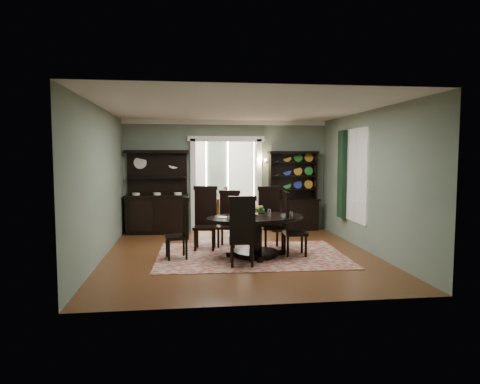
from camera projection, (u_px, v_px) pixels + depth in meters
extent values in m
cube|color=#552B16|center=(240.00, 255.00, 8.86)|extent=(5.50, 6.00, 0.01)
cube|color=silver|center=(240.00, 108.00, 8.60)|extent=(5.50, 6.00, 0.01)
cube|color=slate|center=(101.00, 184.00, 8.39)|extent=(0.01, 6.00, 3.00)
cube|color=slate|center=(368.00, 182.00, 9.07)|extent=(0.01, 6.00, 3.00)
cube|color=slate|center=(268.00, 196.00, 5.76)|extent=(5.50, 0.01, 3.00)
cube|color=slate|center=(158.00, 176.00, 11.47)|extent=(1.85, 0.01, 3.00)
cube|color=slate|center=(291.00, 175.00, 11.92)|extent=(1.85, 0.01, 3.00)
cube|color=slate|center=(226.00, 130.00, 11.59)|extent=(1.80, 0.01, 0.50)
cube|color=white|center=(226.00, 122.00, 11.52)|extent=(5.50, 0.10, 0.12)
cube|color=#552B16|center=(221.00, 220.00, 13.55)|extent=(3.50, 3.50, 0.01)
cube|color=silver|center=(221.00, 125.00, 13.30)|extent=(3.50, 3.50, 0.01)
cube|color=slate|center=(164.00, 173.00, 13.21)|extent=(0.01, 3.50, 3.00)
cube|color=slate|center=(275.00, 173.00, 13.64)|extent=(0.01, 3.50, 3.00)
cube|color=slate|center=(217.00, 171.00, 15.15)|extent=(3.50, 0.01, 3.00)
cube|color=white|center=(193.00, 170.00, 14.99)|extent=(1.05, 0.06, 2.20)
cube|color=white|center=(241.00, 170.00, 15.21)|extent=(1.05, 0.06, 2.20)
cube|color=white|center=(193.00, 185.00, 11.60)|extent=(0.14, 0.25, 2.50)
cube|color=white|center=(258.00, 184.00, 11.83)|extent=(0.14, 0.25, 2.50)
cube|color=white|center=(226.00, 139.00, 11.61)|extent=(2.08, 0.25, 0.14)
cube|color=white|center=(357.00, 175.00, 9.66)|extent=(0.02, 1.10, 2.00)
cube|color=white|center=(356.00, 176.00, 9.65)|extent=(0.01, 1.22, 2.12)
cube|color=black|center=(342.00, 174.00, 10.32)|extent=(0.10, 0.35, 2.10)
cube|color=#CA8535|center=(261.00, 163.00, 11.70)|extent=(0.08, 0.05, 0.18)
sphere|color=#FFD88C|center=(258.00, 160.00, 11.54)|extent=(0.07, 0.07, 0.07)
sphere|color=#FFD88C|center=(265.00, 160.00, 11.56)|extent=(0.07, 0.07, 0.07)
cube|color=maroon|center=(251.00, 255.00, 8.79)|extent=(3.90, 2.74, 0.01)
ellipsoid|color=black|center=(256.00, 218.00, 8.68)|extent=(2.33, 1.79, 0.05)
cylinder|color=black|center=(256.00, 220.00, 8.68)|extent=(2.34, 2.34, 0.03)
cylinder|color=black|center=(256.00, 236.00, 8.71)|extent=(0.26, 0.26, 0.72)
cylinder|color=black|center=(255.00, 253.00, 8.74)|extent=(0.92, 0.92, 0.11)
cylinder|color=silver|center=(257.00, 215.00, 8.69)|extent=(0.31, 0.31, 0.06)
cube|color=black|center=(205.00, 228.00, 9.28)|extent=(0.55, 0.54, 0.06)
cube|color=black|center=(206.00, 207.00, 9.46)|extent=(0.49, 0.12, 0.83)
cube|color=black|center=(206.00, 188.00, 9.42)|extent=(0.54, 0.15, 0.09)
cylinder|color=black|center=(195.00, 240.00, 9.11)|extent=(0.05, 0.05, 0.49)
cylinder|color=black|center=(213.00, 240.00, 9.11)|extent=(0.05, 0.05, 0.49)
cylinder|color=black|center=(197.00, 237.00, 9.50)|extent=(0.05, 0.05, 0.49)
cylinder|color=black|center=(214.00, 237.00, 9.49)|extent=(0.05, 0.05, 0.49)
cube|color=black|center=(228.00, 227.00, 9.58)|extent=(0.56, 0.55, 0.06)
cube|color=black|center=(230.00, 209.00, 9.74)|extent=(0.44, 0.19, 0.76)
cube|color=black|center=(230.00, 192.00, 9.71)|extent=(0.48, 0.22, 0.08)
cylinder|color=black|center=(218.00, 238.00, 9.47)|extent=(0.05, 0.05, 0.45)
cylinder|color=black|center=(234.00, 239.00, 9.40)|extent=(0.05, 0.05, 0.45)
cylinder|color=black|center=(222.00, 235.00, 9.81)|extent=(0.05, 0.05, 0.45)
cylinder|color=black|center=(237.00, 236.00, 9.74)|extent=(0.05, 0.05, 0.45)
cube|color=black|center=(272.00, 227.00, 9.38)|extent=(0.53, 0.51, 0.06)
cube|color=black|center=(269.00, 207.00, 9.55)|extent=(0.49, 0.10, 0.82)
cube|color=black|center=(269.00, 188.00, 9.51)|extent=(0.53, 0.13, 0.08)
cylinder|color=black|center=(266.00, 240.00, 9.17)|extent=(0.05, 0.05, 0.49)
cylinder|color=black|center=(283.00, 239.00, 9.26)|extent=(0.05, 0.05, 0.49)
cylinder|color=black|center=(261.00, 237.00, 9.54)|extent=(0.05, 0.05, 0.49)
cylinder|color=black|center=(277.00, 236.00, 9.62)|extent=(0.05, 0.05, 0.49)
cube|color=black|center=(176.00, 237.00, 8.47)|extent=(0.48, 0.50, 0.06)
cube|color=black|center=(186.00, 218.00, 8.49)|extent=(0.12, 0.44, 0.74)
cube|color=black|center=(185.00, 199.00, 8.46)|extent=(0.14, 0.48, 0.08)
cylinder|color=black|center=(167.00, 247.00, 8.61)|extent=(0.05, 0.05, 0.44)
cylinder|color=black|center=(169.00, 250.00, 8.28)|extent=(0.05, 0.05, 0.44)
cylinder|color=black|center=(184.00, 246.00, 8.70)|extent=(0.05, 0.05, 0.44)
cylinder|color=black|center=(186.00, 249.00, 8.38)|extent=(0.05, 0.05, 0.44)
cube|color=black|center=(295.00, 233.00, 8.74)|extent=(0.47, 0.49, 0.06)
cube|color=black|center=(286.00, 213.00, 8.69)|extent=(0.08, 0.47, 0.79)
cube|color=black|center=(286.00, 194.00, 8.66)|extent=(0.10, 0.51, 0.08)
cylinder|color=black|center=(306.00, 246.00, 8.59)|extent=(0.05, 0.05, 0.47)
cylinder|color=black|center=(302.00, 242.00, 8.96)|extent=(0.05, 0.05, 0.47)
cylinder|color=black|center=(288.00, 246.00, 8.57)|extent=(0.05, 0.05, 0.47)
cylinder|color=black|center=(285.00, 243.00, 8.93)|extent=(0.05, 0.05, 0.47)
cube|color=black|center=(242.00, 241.00, 7.94)|extent=(0.50, 0.48, 0.06)
cube|color=black|center=(242.00, 221.00, 7.71)|extent=(0.47, 0.08, 0.79)
cube|color=black|center=(242.00, 198.00, 7.67)|extent=(0.51, 0.11, 0.08)
cylinder|color=black|center=(251.00, 251.00, 8.16)|extent=(0.05, 0.05, 0.47)
cylinder|color=black|center=(231.00, 251.00, 8.13)|extent=(0.05, 0.05, 0.47)
cylinder|color=black|center=(252.00, 255.00, 7.79)|extent=(0.05, 0.05, 0.47)
cylinder|color=black|center=(232.00, 256.00, 7.77)|extent=(0.05, 0.05, 0.47)
cube|color=black|center=(158.00, 215.00, 11.26)|extent=(1.60, 0.63, 0.98)
cube|color=black|center=(157.00, 196.00, 11.22)|extent=(1.70, 0.69, 0.05)
cube|color=black|center=(157.00, 173.00, 11.38)|extent=(1.57, 0.17, 1.16)
cube|color=black|center=(157.00, 178.00, 11.29)|extent=(1.53, 0.37, 0.04)
cube|color=black|center=(157.00, 152.00, 11.21)|extent=(1.68, 0.44, 0.08)
cube|color=black|center=(293.00, 215.00, 11.74)|extent=(1.33, 0.55, 0.83)
cube|color=black|center=(294.00, 200.00, 11.70)|extent=(1.42, 0.60, 0.04)
cube|color=black|center=(292.00, 176.00, 11.83)|extent=(1.30, 0.14, 1.26)
cube|color=black|center=(270.00, 176.00, 11.66)|extent=(0.06, 0.24, 1.30)
cube|color=black|center=(315.00, 176.00, 11.82)|extent=(0.06, 0.24, 1.30)
cube|color=black|center=(293.00, 152.00, 11.67)|extent=(1.41, 0.39, 0.07)
cube|color=black|center=(293.00, 190.00, 11.77)|extent=(1.31, 0.33, 0.03)
cube|color=black|center=(293.00, 176.00, 11.74)|extent=(1.31, 0.33, 0.03)
cube|color=black|center=(293.00, 163.00, 11.71)|extent=(1.31, 0.33, 0.03)
cylinder|color=#583519|center=(218.00, 198.00, 13.52)|extent=(0.77, 0.77, 0.04)
cylinder|color=#583519|center=(218.00, 209.00, 13.55)|extent=(0.10, 0.10, 0.68)
cylinder|color=#583519|center=(218.00, 219.00, 13.58)|extent=(0.43, 0.43, 0.06)
cylinder|color=#583519|center=(206.00, 206.00, 13.44)|extent=(0.41, 0.41, 0.04)
cube|color=#583519|center=(212.00, 198.00, 13.50)|extent=(0.15, 0.36, 0.51)
cylinder|color=#583519|center=(200.00, 213.00, 13.52)|extent=(0.04, 0.04, 0.46)
cylinder|color=#583519|center=(204.00, 214.00, 13.26)|extent=(0.04, 0.04, 0.46)
cylinder|color=#583519|center=(209.00, 213.00, 13.65)|extent=(0.04, 0.04, 0.46)
cylinder|color=#583519|center=(212.00, 214.00, 13.39)|extent=(0.04, 0.04, 0.46)
cylinder|color=#583519|center=(232.00, 204.00, 13.58)|extent=(0.45, 0.45, 0.04)
cube|color=#583519|center=(226.00, 195.00, 13.61)|extent=(0.18, 0.39, 0.56)
cylinder|color=#583519|center=(235.00, 213.00, 13.41)|extent=(0.04, 0.04, 0.50)
cylinder|color=#583519|center=(238.00, 212.00, 13.71)|extent=(0.04, 0.04, 0.50)
cylinder|color=#583519|center=(226.00, 213.00, 13.49)|extent=(0.04, 0.04, 0.50)
cylinder|color=#583519|center=(229.00, 211.00, 13.79)|extent=(0.04, 0.04, 0.50)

